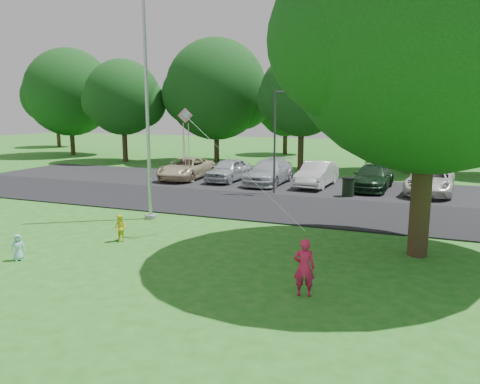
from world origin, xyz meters
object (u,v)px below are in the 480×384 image
at_px(trash_can, 348,187).
at_px(flagpole, 148,119).
at_px(street_lamp, 279,132).
at_px(child_blue, 18,247).
at_px(child_yellow, 120,228).
at_px(big_tree, 429,27).
at_px(woman, 304,267).
at_px(kite, 188,131).

bearing_deg(trash_can, flagpole, -131.62).
relative_size(street_lamp, child_blue, 6.80).
bearing_deg(child_yellow, street_lamp, 81.20).
xyz_separation_m(street_lamp, big_tree, (7.16, -8.78, 3.57)).
bearing_deg(big_tree, child_blue, -156.26).
distance_m(woman, child_yellow, 7.49).
distance_m(flagpole, child_yellow, 5.09).
relative_size(flagpole, child_yellow, 10.41).
distance_m(child_blue, kite, 6.66).
bearing_deg(flagpole, trash_can, 48.38).
relative_size(big_tree, child_yellow, 12.16).
relative_size(woman, kite, 0.26).
bearing_deg(woman, child_yellow, -32.64).
distance_m(flagpole, big_tree, 10.93).
bearing_deg(kite, trash_can, 47.53).
distance_m(woman, child_blue, 8.82).
xyz_separation_m(woman, kite, (-5.23, 3.94, 3.09)).
bearing_deg(big_tree, trash_can, 110.69).
bearing_deg(child_yellow, big_tree, 16.11).
xyz_separation_m(big_tree, kite, (-7.70, -0.49, -3.10)).
height_order(woman, kite, kite).
xyz_separation_m(big_tree, child_blue, (-11.27, -4.96, -6.52)).
relative_size(flagpole, trash_can, 9.62).
height_order(woman, child_blue, woman).
xyz_separation_m(flagpole, woman, (8.03, -5.73, -3.43)).
height_order(trash_can, woman, woman).
bearing_deg(trash_can, woman, -85.78).
relative_size(big_tree, child_blue, 14.20).
height_order(flagpole, child_yellow, flagpole).
height_order(child_yellow, kite, kite).
height_order(trash_can, big_tree, big_tree).
relative_size(street_lamp, child_yellow, 5.82).
distance_m(big_tree, child_yellow, 11.74).
relative_size(woman, child_yellow, 1.53).
distance_m(street_lamp, child_yellow, 11.50).
bearing_deg(child_blue, child_yellow, 7.03).
distance_m(street_lamp, woman, 14.26).
xyz_separation_m(flagpole, kite, (2.80, -1.79, -0.34)).
bearing_deg(flagpole, kite, -32.60).
relative_size(child_yellow, child_blue, 1.17).
height_order(street_lamp, trash_can, street_lamp).
relative_size(trash_can, woman, 0.71).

